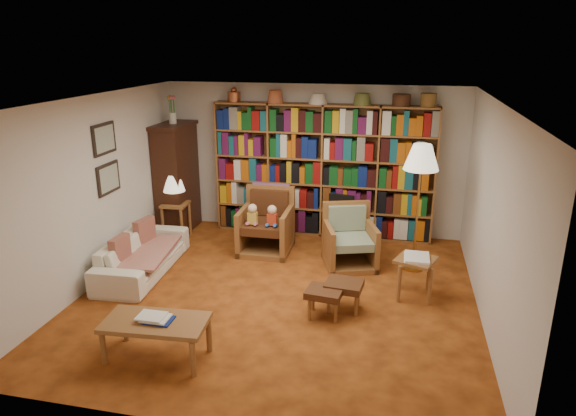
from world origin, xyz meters
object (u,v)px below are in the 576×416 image
(armchair_leather, at_px, (267,225))
(sofa, at_px, (143,254))
(wheelchair, at_px, (340,225))
(floor_lamp, at_px, (421,162))
(armchair_sage, at_px, (351,242))
(side_table_papers, at_px, (415,265))
(side_table_lamp, at_px, (176,212))
(footstool_b, at_px, (324,294))
(coffee_table, at_px, (156,325))
(footstool_a, at_px, (344,287))

(armchair_leather, bearing_deg, sofa, -141.16)
(wheelchair, height_order, floor_lamp, floor_lamp)
(armchair_sage, distance_m, wheelchair, 0.62)
(sofa, height_order, armchair_leather, armchair_leather)
(armchair_leather, relative_size, side_table_papers, 1.72)
(side_table_lamp, height_order, armchair_sage, armchair_sage)
(armchair_leather, bearing_deg, armchair_sage, -11.75)
(side_table_lamp, distance_m, floor_lamp, 4.06)
(sofa, xyz_separation_m, side_table_lamp, (-0.10, 1.38, 0.17))
(footstool_b, height_order, coffee_table, coffee_table)
(armchair_leather, xyz_separation_m, floor_lamp, (2.25, -0.27, 1.17))
(armchair_leather, xyz_separation_m, coffee_table, (-0.37, -3.11, -0.02))
(side_table_lamp, distance_m, armchair_sage, 2.99)
(side_table_lamp, relative_size, coffee_table, 0.55)
(side_table_lamp, relative_size, armchair_leather, 0.60)
(armchair_leather, bearing_deg, footstool_a, -50.34)
(side_table_lamp, relative_size, floor_lamp, 0.33)
(sofa, relative_size, coffee_table, 1.69)
(side_table_papers, height_order, coffee_table, side_table_papers)
(side_table_papers, relative_size, footstool_b, 1.27)
(floor_lamp, relative_size, coffee_table, 1.67)
(floor_lamp, xyz_separation_m, coffee_table, (-2.63, -2.84, -1.20))
(footstool_a, bearing_deg, wheelchair, 98.46)
(armchair_leather, relative_size, armchair_sage, 1.06)
(footstool_a, height_order, footstool_b, footstool_a)
(armchair_leather, height_order, footstool_a, armchair_leather)
(armchair_sage, xyz_separation_m, coffee_table, (-1.71, -2.84, 0.04))
(side_table_lamp, distance_m, footstool_a, 3.55)
(wheelchair, bearing_deg, floor_lamp, -26.32)
(sofa, relative_size, side_table_lamp, 3.08)
(armchair_leather, relative_size, footstool_b, 2.19)
(side_table_papers, bearing_deg, floor_lamp, 89.61)
(sofa, xyz_separation_m, wheelchair, (2.63, 1.51, 0.12))
(side_table_lamp, relative_size, armchair_sage, 0.64)
(sofa, xyz_separation_m, floor_lamp, (3.77, 0.95, 1.31))
(wheelchair, xyz_separation_m, floor_lamp, (1.14, -0.57, 1.19))
(side_table_lamp, xyz_separation_m, armchair_leather, (1.62, -0.16, -0.04))
(armchair_sage, bearing_deg, armchair_leather, 168.25)
(floor_lamp, height_order, footstool_a, floor_lamp)
(floor_lamp, xyz_separation_m, side_table_papers, (-0.01, -0.89, -1.13))
(armchair_leather, distance_m, side_table_papers, 2.53)
(side_table_lamp, relative_size, side_table_papers, 1.03)
(sofa, height_order, coffee_table, sofa)
(floor_lamp, distance_m, coffee_table, 4.05)
(floor_lamp, distance_m, side_table_papers, 1.44)
(side_table_lamp, xyz_separation_m, side_table_papers, (3.87, -1.33, -0.00))
(wheelchair, height_order, footstool_a, wheelchair)
(side_table_papers, bearing_deg, armchair_leather, 152.58)
(side_table_lamp, bearing_deg, armchair_leather, -5.60)
(armchair_sage, bearing_deg, side_table_papers, -44.34)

